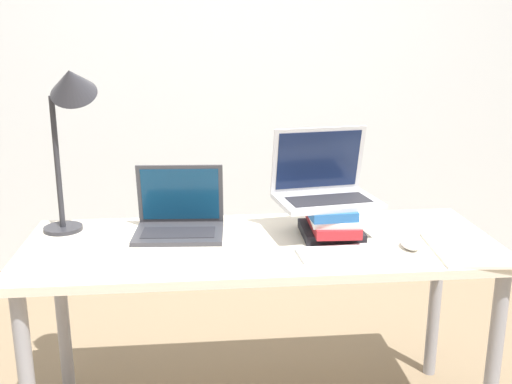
# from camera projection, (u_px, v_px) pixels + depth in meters

# --- Properties ---
(wall_back) EXTENTS (8.00, 0.05, 2.70)m
(wall_back) POSITION_uv_depth(u_px,v_px,m) (232.00, 44.00, 3.47)
(wall_back) COLOR silver
(wall_back) RESTS_ON ground_plane
(desk) EXTENTS (1.64, 0.63, 0.72)m
(desk) POSITION_uv_depth(u_px,v_px,m) (261.00, 263.00, 2.10)
(desk) COLOR beige
(desk) RESTS_ON ground_plane
(laptop_left) EXTENTS (0.33, 0.25, 0.24)m
(laptop_left) POSITION_uv_depth(u_px,v_px,m) (179.00, 220.00, 2.16)
(laptop_left) COLOR #333338
(laptop_left) RESTS_ON desk
(book_stack) EXTENTS (0.21, 0.28, 0.12)m
(book_stack) POSITION_uv_depth(u_px,v_px,m) (331.00, 220.00, 2.13)
(book_stack) COLOR black
(book_stack) RESTS_ON desk
(laptop_on_books) EXTENTS (0.38, 0.30, 0.26)m
(laptop_on_books) POSITION_uv_depth(u_px,v_px,m) (324.00, 187.00, 2.13)
(laptop_on_books) COLOR #B2B2B7
(laptop_on_books) RESTS_ON book_stack
(wireless_keyboard) EXTENTS (0.30, 0.15, 0.01)m
(wireless_keyboard) POSITION_uv_depth(u_px,v_px,m) (342.00, 253.00, 1.96)
(wireless_keyboard) COLOR silver
(wireless_keyboard) RESTS_ON desk
(mouse) EXTENTS (0.06, 0.10, 0.04)m
(mouse) POSITION_uv_depth(u_px,v_px,m) (410.00, 243.00, 2.01)
(mouse) COLOR white
(mouse) RESTS_ON desk
(notepad) EXTENTS (0.26, 0.34, 0.01)m
(notepad) POSITION_uv_depth(u_px,v_px,m) (468.00, 250.00, 1.99)
(notepad) COLOR silver
(notepad) RESTS_ON desk
(desk_lamp) EXTENTS (0.23, 0.20, 0.63)m
(desk_lamp) POSITION_uv_depth(u_px,v_px,m) (70.00, 102.00, 2.05)
(desk_lamp) COLOR #28282D
(desk_lamp) RESTS_ON desk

